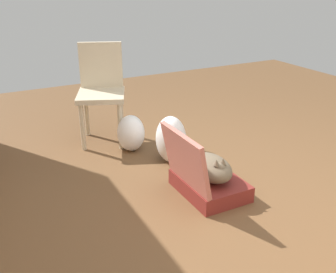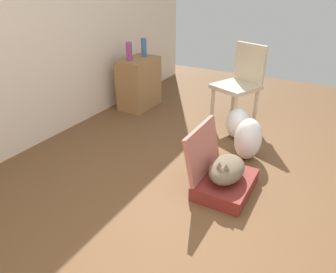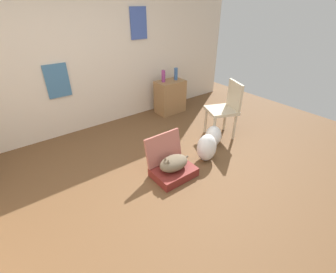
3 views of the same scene
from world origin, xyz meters
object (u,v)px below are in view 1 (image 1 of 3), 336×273
object	(u,v)px
plastic_bag_clear	(131,133)
chair	(101,89)
suitcase_base	(210,185)
plastic_bag_white	(171,139)
cat	(211,168)

from	to	relation	value
plastic_bag_clear	chair	xyz separation A→B (m)	(0.40, 0.14, 0.36)
suitcase_base	plastic_bag_clear	world-z (taller)	plastic_bag_clear
suitcase_base	chair	xyz separation A→B (m)	(1.42, 0.37, 0.47)
plastic_bag_white	chair	size ratio (longest dim) A/B	0.44
cat	plastic_bag_white	size ratio (longest dim) A/B	1.17
cat	chair	size ratio (longest dim) A/B	0.52
suitcase_base	plastic_bag_clear	xyz separation A→B (m)	(1.02, 0.23, 0.11)
cat	plastic_bag_clear	distance (m)	1.06
suitcase_base	plastic_bag_white	distance (m)	0.65
suitcase_base	cat	distance (m)	0.16
cat	plastic_bag_clear	size ratio (longest dim) A/B	1.42
plastic_bag_white	chair	xyz separation A→B (m)	(0.79, 0.36, 0.32)
plastic_bag_white	chair	distance (m)	0.93
suitcase_base	cat	xyz separation A→B (m)	(-0.00, 0.00, 0.16)
cat	chair	world-z (taller)	chair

